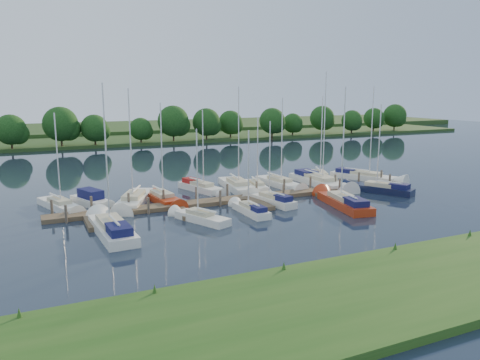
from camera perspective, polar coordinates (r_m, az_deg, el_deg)
name	(u,v)px	position (r m, az deg, el deg)	size (l,w,h in m)	color
ground	(286,219)	(42.23, 5.61, -4.71)	(260.00, 260.00, 0.00)	#182430
near_bank	(423,281)	(30.20, 21.38, -11.42)	(90.00, 10.00, 0.50)	#204C15
dock	(250,199)	(48.43, 1.26, -2.39)	(40.00, 6.00, 0.40)	brown
mooring_pilings	(246,194)	(49.32, 0.69, -1.66)	(38.24, 2.84, 2.00)	#473D33
far_shore	(123,138)	(112.52, -14.04, 4.97)	(180.00, 30.00, 0.60)	#26461B
distant_hill	(106,129)	(137.04, -16.03, 6.05)	(220.00, 40.00, 1.40)	#2F4A20
treeline	(154,125)	(100.38, -10.41, 6.57)	(144.99, 9.49, 8.29)	#38281C
sailboat_n_0	(60,206)	(48.61, -21.08, -2.99)	(3.73, 7.54, 9.62)	white
motorboat	(92,201)	(49.02, -17.59, -2.51)	(3.60, 6.17, 2.02)	white
sailboat_n_2	(134,201)	(48.48, -12.84, -2.56)	(5.53, 9.21, 11.93)	white
sailboat_n_3	(162,199)	(48.87, -9.44, -2.32)	(2.76, 8.33, 10.51)	#A92C0F
sailboat_n_4	(201,188)	(53.38, -4.73, -1.03)	(3.59, 7.47, 9.62)	white
sailboat_n_5	(238,188)	(53.85, -0.25, -0.93)	(3.22, 9.66, 12.18)	white
sailboat_n_6	(257,187)	(54.34, 2.06, -0.84)	(2.66, 6.80, 8.63)	white
sailboat_n_7	(280,184)	(56.19, 4.90, -0.48)	(2.54, 8.62, 10.88)	white
sailboat_n_8	(320,182)	(57.45, 9.76, -0.29)	(2.68, 11.03, 13.94)	white
sailboat_n_9	(320,178)	(60.83, 9.70, 0.28)	(4.77, 8.52, 10.97)	white
sailboat_n_10	(366,177)	(62.09, 15.11, 0.31)	(5.84, 9.51, 12.30)	white
sailboat_s_0	(111,230)	(39.03, -15.40, -5.86)	(2.72, 9.74, 12.38)	white
sailboat_s_1	(200,218)	(41.28, -4.91, -4.68)	(3.74, 6.40, 8.48)	white
sailboat_s_2	(250,210)	(43.73, 1.24, -3.69)	(1.59, 6.23, 8.08)	white
sailboat_s_3	(272,201)	(47.36, 3.89, -2.55)	(2.65, 6.73, 8.72)	white
sailboat_s_4	(343,203)	(47.54, 12.44, -2.73)	(3.68, 9.64, 12.12)	#A92C0F
sailboat_s_5	(380,190)	(54.87, 16.73, -1.13)	(4.97, 7.64, 10.24)	#0F1632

